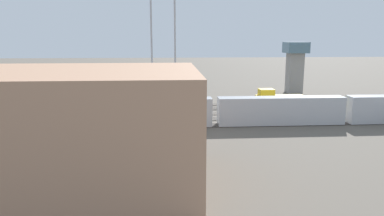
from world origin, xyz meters
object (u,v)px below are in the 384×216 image
(light_mast_0, at_px, (175,31))
(control_tower, at_px, (295,63))
(light_mast_2, at_px, (151,22))
(signal_gantry, at_px, (20,80))
(train_on_track_2, at_px, (279,103))
(train_on_track_4, at_px, (147,112))
(train_on_track_0, at_px, (52,96))

(light_mast_0, bearing_deg, control_tower, -158.56)
(light_mast_2, xyz_separation_m, signal_gantry, (25.49, 12.52, -11.64))
(train_on_track_2, xyz_separation_m, control_tower, (-12.88, -27.19, 6.15))
(train_on_track_4, relative_size, control_tower, 8.39)
(signal_gantry, height_order, control_tower, control_tower)
(light_mast_2, bearing_deg, train_on_track_4, 89.68)
(light_mast_2, bearing_deg, train_on_track_2, 154.96)
(light_mast_2, relative_size, control_tower, 2.13)
(train_on_track_0, bearing_deg, control_tower, -164.61)
(light_mast_0, relative_size, signal_gantry, 1.07)
(train_on_track_4, distance_m, light_mast_0, 28.36)
(signal_gantry, bearing_deg, train_on_track_0, -105.31)
(train_on_track_2, height_order, light_mast_0, light_mast_0)
(train_on_track_0, xyz_separation_m, control_tower, (-62.42, -17.19, 5.69))
(train_on_track_2, height_order, control_tower, control_tower)
(control_tower, bearing_deg, train_on_track_2, 64.65)
(train_on_track_2, bearing_deg, train_on_track_4, 20.38)
(train_on_track_2, relative_size, light_mast_2, 0.33)
(train_on_track_0, relative_size, light_mast_0, 1.77)
(signal_gantry, bearing_deg, train_on_track_2, 180.00)
(train_on_track_0, relative_size, light_mast_2, 1.55)
(signal_gantry, bearing_deg, light_mast_2, -153.85)
(light_mast_0, bearing_deg, train_on_track_2, 147.17)
(signal_gantry, bearing_deg, light_mast_0, -156.05)
(train_on_track_4, height_order, light_mast_0, light_mast_0)
(train_on_track_2, xyz_separation_m, signal_gantry, (52.28, 0.00, 5.26))
(train_on_track_2, xyz_separation_m, train_on_track_0, (49.54, -10.00, 0.46))
(train_on_track_4, xyz_separation_m, train_on_track_0, (22.63, -20.00, 0.00))
(train_on_track_4, relative_size, train_on_track_0, 2.54)
(light_mast_0, height_order, signal_gantry, light_mast_0)
(train_on_track_0, relative_size, control_tower, 3.31)
(train_on_track_4, xyz_separation_m, light_mast_0, (-5.60, -23.75, 14.45))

